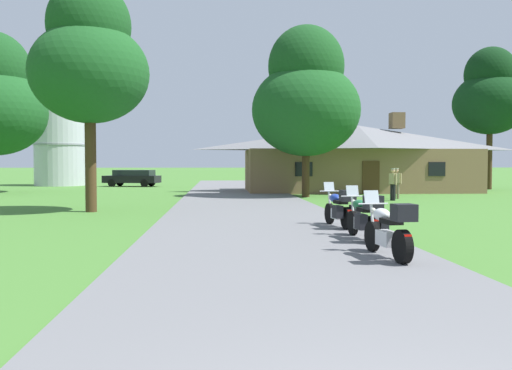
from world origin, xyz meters
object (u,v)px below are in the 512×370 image
(motorcycle_blue_farthest_in_row, at_px, (341,209))
(bystander_tan_shirt_beside_signpost, at_px, (393,182))
(motorcycle_green_second_in_row, at_px, (365,218))
(tree_right_of_lodge, at_px, (490,95))
(motorcycle_white_nearest_to_camera, at_px, (390,230))
(tree_by_lodge_front, at_px, (306,97))
(tree_left_near, at_px, (89,59))
(metal_silo_distant, at_px, (60,139))
(parked_black_suv_far_left, at_px, (133,177))
(bystander_tan_shirt_near_lodge, at_px, (396,182))

(motorcycle_blue_farthest_in_row, distance_m, bystander_tan_shirt_beside_signpost, 13.35)
(motorcycle_green_second_in_row, distance_m, tree_right_of_lodge, 32.00)
(motorcycle_white_nearest_to_camera, relative_size, motorcycle_green_second_in_row, 1.00)
(tree_by_lodge_front, xyz_separation_m, tree_left_near, (-10.13, -9.04, 0.30))
(motorcycle_green_second_in_row, height_order, motorcycle_blue_farthest_in_row, same)
(motorcycle_blue_farthest_in_row, distance_m, metal_silo_distant, 37.87)
(tree_right_of_lodge, bearing_deg, parked_black_suv_far_left, 165.62)
(motorcycle_white_nearest_to_camera, distance_m, bystander_tan_shirt_beside_signpost, 18.28)
(bystander_tan_shirt_near_lodge, distance_m, bystander_tan_shirt_beside_signpost, 1.52)
(tree_by_lodge_front, bearing_deg, bystander_tan_shirt_beside_signpost, -39.19)
(motorcycle_white_nearest_to_camera, distance_m, parked_black_suv_far_left, 37.66)
(tree_left_near, height_order, metal_silo_distant, tree_left_near)
(motorcycle_white_nearest_to_camera, distance_m, tree_by_lodge_front, 21.37)
(motorcycle_green_second_in_row, height_order, bystander_tan_shirt_beside_signpost, bystander_tan_shirt_beside_signpost)
(motorcycle_green_second_in_row, relative_size, metal_silo_distant, 0.25)
(motorcycle_blue_farthest_in_row, relative_size, tree_right_of_lodge, 0.20)
(motorcycle_green_second_in_row, distance_m, tree_by_lodge_front, 18.89)
(bystander_tan_shirt_beside_signpost, bearing_deg, parked_black_suv_far_left, 16.02)
(motorcycle_green_second_in_row, height_order, bystander_tan_shirt_near_lodge, bystander_tan_shirt_near_lodge)
(tree_left_near, bearing_deg, bystander_tan_shirt_beside_signpost, 21.97)
(tree_left_near, bearing_deg, motorcycle_white_nearest_to_camera, -54.01)
(motorcycle_blue_farthest_in_row, bearing_deg, motorcycle_green_second_in_row, -97.99)
(tree_left_near, bearing_deg, parked_black_suv_far_left, 95.09)
(tree_right_of_lodge, bearing_deg, motorcycle_green_second_in_row, -122.25)
(tree_by_lodge_front, relative_size, tree_left_near, 1.08)
(metal_silo_distant, bearing_deg, tree_right_of_lodge, -15.54)
(tree_by_lodge_front, bearing_deg, parked_black_suv_far_left, 128.53)
(bystander_tan_shirt_near_lodge, height_order, parked_black_suv_far_left, bystander_tan_shirt_near_lodge)
(motorcycle_white_nearest_to_camera, bearing_deg, tree_by_lodge_front, 78.95)
(tree_right_of_lodge, xyz_separation_m, tree_by_lodge_front, (-15.26, -8.39, -1.31))
(motorcycle_blue_farthest_in_row, xyz_separation_m, metal_silo_distant, (-17.54, 33.38, 3.54))
(tree_by_lodge_front, distance_m, metal_silo_distant, 26.16)
(tree_by_lodge_front, height_order, tree_left_near, tree_by_lodge_front)
(tree_by_lodge_front, relative_size, metal_silo_distant, 1.19)
(bystander_tan_shirt_beside_signpost, height_order, parked_black_suv_far_left, bystander_tan_shirt_beside_signpost)
(bystander_tan_shirt_beside_signpost, bearing_deg, tree_left_near, 86.90)
(motorcycle_white_nearest_to_camera, height_order, bystander_tan_shirt_near_lodge, bystander_tan_shirt_near_lodge)
(metal_silo_distant, bearing_deg, tree_by_lodge_front, -43.31)
(metal_silo_distant, bearing_deg, motorcycle_green_second_in_row, -64.04)
(tree_right_of_lodge, height_order, parked_black_suv_far_left, tree_right_of_lodge)
(motorcycle_white_nearest_to_camera, relative_size, parked_black_suv_far_left, 0.43)
(tree_left_near, bearing_deg, motorcycle_blue_farthest_in_row, -36.58)
(tree_by_lodge_front, bearing_deg, tree_right_of_lodge, 28.79)
(bystander_tan_shirt_beside_signpost, bearing_deg, motorcycle_green_second_in_row, 134.47)
(bystander_tan_shirt_near_lodge, relative_size, parked_black_suv_far_left, 0.34)
(tree_by_lodge_front, bearing_deg, motorcycle_green_second_in_row, -94.60)
(motorcycle_green_second_in_row, bearing_deg, metal_silo_distant, 111.75)
(tree_by_lodge_front, bearing_deg, tree_left_near, -138.25)
(tree_by_lodge_front, bearing_deg, motorcycle_white_nearest_to_camera, -94.64)
(bystander_tan_shirt_beside_signpost, bearing_deg, tree_right_of_lodge, -68.81)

